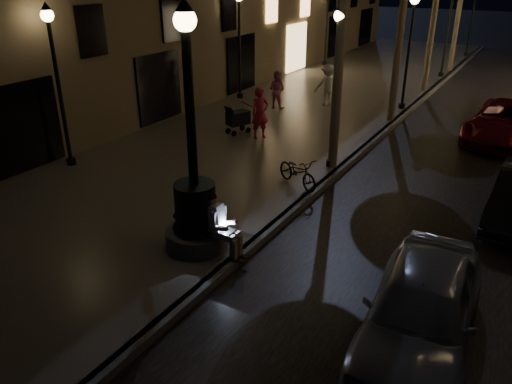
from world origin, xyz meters
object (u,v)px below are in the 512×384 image
Objects in this scene: pedestrian_white at (328,85)px; bicycle at (298,171)px; fountain_lamppost at (195,204)px; car_front at (421,308)px; pedestrian_red at (260,113)px; lamp_curb_c at (449,20)px; lamp_left_b at (239,31)px; lamp_left_a at (56,67)px; lamp_curb_d at (474,9)px; lamp_curb_a at (337,68)px; stroller at (238,118)px; seated_man_laptop at (219,223)px; lamp_curb_b at (410,36)px; car_third at (506,122)px; pedestrian_pink at (277,90)px; lamp_left_c at (327,14)px.

bicycle is at bearing 70.22° from pedestrian_white.
car_front is (5.00, -0.49, -0.48)m from fountain_lamppost.
lamp_curb_c is at bearing 23.57° from pedestrian_red.
fountain_lamppost is 1.08× the size of lamp_left_b.
lamp_left_b is 2.65× the size of pedestrian_red.
lamp_curb_d is at bearing 75.77° from lamp_left_a.
lamp_curb_a is 2.66× the size of pedestrian_white.
car_front is (11.40, -2.49, -2.50)m from lamp_left_a.
lamp_left_a is 4.08× the size of stroller.
car_front is at bearing -6.35° from seated_man_laptop.
lamp_curb_c is 15.20m from pedestrian_red.
lamp_curb_b is at bearing 15.73° from lamp_left_b.
fountain_lamppost is 1.03× the size of car_third.
lamp_curb_c reaches higher than bicycle.
lamp_curb_b reaches higher than seated_man_laptop.
pedestrian_pink is (-4.76, -18.73, -2.24)m from lamp_curb_d.
pedestrian_white is (1.71, 1.55, 0.11)m from pedestrian_pink.
bicycle is (-0.23, -17.88, -2.61)m from lamp_curb_c.
pedestrian_pink is (2.34, -10.73, -2.24)m from lamp_left_c.
lamp_left_b reaches higher than car_third.
lamp_left_b is 11.68m from car_third.
lamp_curb_a and lamp_left_b have the same top height.
fountain_lamppost is 6.37m from lamp_curb_a.
lamp_left_c is (-6.40, 22.00, 2.02)m from fountain_lamppost.
car_third is (11.40, -9.92, -2.53)m from lamp_left_c.
lamp_curb_b is 3.02× the size of pedestrian_pink.
lamp_curb_b is 4.08× the size of stroller.
lamp_curb_b and lamp_left_a have the same top height.
pedestrian_red reaches higher than car_third.
car_front is (4.30, -22.49, -2.50)m from lamp_curb_c.
pedestrian_pink is (-4.06, 11.27, -0.21)m from fountain_lamppost.
fountain_lamppost is at bearing -108.23° from car_third.
lamp_curb_a reaches higher than pedestrian_white.
lamp_curb_d is at bearing 89.83° from seated_man_laptop.
pedestrian_pink reaches higher than stroller.
seated_man_laptop reaches higher than bicycle.
lamp_curb_a is at bearing -90.00° from lamp_curb_d.
lamp_curb_d is 1.11× the size of car_front.
lamp_curb_c reaches higher than seated_man_laptop.
seated_man_laptop is at bearing -119.97° from pedestrian_red.
lamp_curb_c is 11.95m from pedestrian_pink.
lamp_curb_b is at bearing 102.74° from car_front.
lamp_left_c reaches higher than stroller.
fountain_lamppost is 3.74× the size of seated_man_laptop.
stroller is at bearing -58.72° from lamp_left_b.
lamp_left_a reaches higher than pedestrian_red.
seated_man_laptop is 4.13m from bicycle.
pedestrian_red is (-2.61, 7.32, -0.10)m from fountain_lamppost.
pedestrian_pink is (-0.50, 3.95, 0.21)m from stroller.
lamp_left_b is (-7.10, -10.00, 0.00)m from lamp_curb_c.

